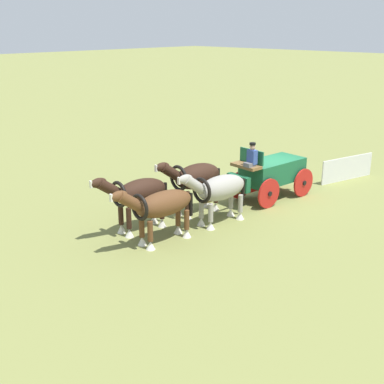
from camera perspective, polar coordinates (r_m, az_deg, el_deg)
The scene contains 7 objects.
ground_plane at distance 21.58m, azimuth 8.87°, elevation -0.58°, with size 220.00×220.00×0.00m, color olive.
show_wagon at distance 21.13m, azimuth 8.74°, elevation 2.17°, with size 5.70×1.92×2.62m.
draft_horse_rear_near at distance 18.17m, azimuth 2.99°, elevation 0.27°, with size 3.19×1.08×2.14m.
draft_horse_rear_off at distance 19.05m, azimuth 0.31°, elevation 1.54°, with size 3.10×1.13×2.29m.
draft_horse_lead_near at distance 16.56m, azimuth -3.55°, elevation -1.58°, with size 3.23×1.04×2.13m.
draft_horse_lead_off at distance 17.54m, azimuth -6.12°, elevation -0.24°, with size 3.07×1.07×2.22m.
sponsor_banner at distance 24.63m, azimuth 16.99°, elevation 2.54°, with size 3.20×0.06×1.10m, color silver.
Camera 1 is at (16.80, 11.66, 6.90)m, focal length 47.64 mm.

